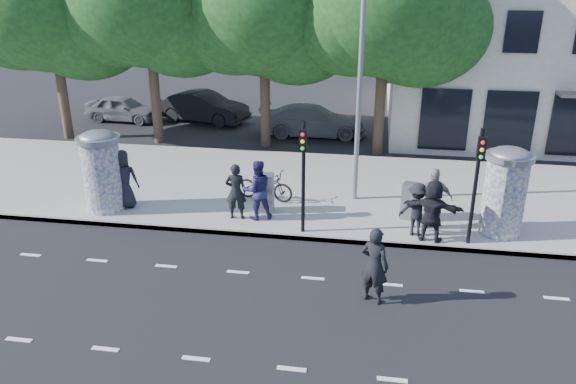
% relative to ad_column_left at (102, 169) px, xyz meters
% --- Properties ---
extents(ground, '(120.00, 120.00, 0.00)m').
position_rel_ad_column_left_xyz_m(ground, '(7.20, -4.50, -1.54)').
color(ground, black).
rests_on(ground, ground).
extents(sidewalk, '(40.00, 8.00, 0.15)m').
position_rel_ad_column_left_xyz_m(sidewalk, '(7.20, 3.00, -1.46)').
color(sidewalk, gray).
rests_on(sidewalk, ground).
extents(curb, '(40.00, 0.10, 0.16)m').
position_rel_ad_column_left_xyz_m(curb, '(7.20, -0.95, -1.46)').
color(curb, slate).
rests_on(curb, ground).
extents(lane_dash_near, '(32.00, 0.12, 0.01)m').
position_rel_ad_column_left_xyz_m(lane_dash_near, '(7.20, -6.70, -1.53)').
color(lane_dash_near, silver).
rests_on(lane_dash_near, ground).
extents(lane_dash_far, '(32.00, 0.12, 0.01)m').
position_rel_ad_column_left_xyz_m(lane_dash_far, '(7.20, -3.10, -1.53)').
color(lane_dash_far, silver).
rests_on(lane_dash_far, ground).
extents(ad_column_left, '(1.36, 1.36, 2.65)m').
position_rel_ad_column_left_xyz_m(ad_column_left, '(0.00, 0.00, 0.00)').
color(ad_column_left, beige).
rests_on(ad_column_left, sidewalk).
extents(ad_column_right, '(1.36, 1.36, 2.65)m').
position_rel_ad_column_left_xyz_m(ad_column_right, '(12.40, 0.20, 0.00)').
color(ad_column_right, beige).
rests_on(ad_column_right, sidewalk).
extents(traffic_pole_near, '(0.22, 0.31, 3.40)m').
position_rel_ad_column_left_xyz_m(traffic_pole_near, '(6.60, -0.71, 0.69)').
color(traffic_pole_near, black).
rests_on(traffic_pole_near, sidewalk).
extents(traffic_pole_far, '(0.22, 0.31, 3.40)m').
position_rel_ad_column_left_xyz_m(traffic_pole_far, '(11.40, -0.71, 0.69)').
color(traffic_pole_far, black).
rests_on(traffic_pole_far, sidewalk).
extents(street_lamp, '(0.25, 0.93, 8.00)m').
position_rel_ad_column_left_xyz_m(street_lamp, '(8.00, 2.13, 3.26)').
color(street_lamp, slate).
rests_on(street_lamp, sidewalk).
extents(tree_far_left, '(7.20, 7.20, 9.26)m').
position_rel_ad_column_left_xyz_m(tree_far_left, '(-5.80, 8.00, 4.65)').
color(tree_far_left, '#38281C').
rests_on(tree_far_left, ground).
extents(tree_near_left, '(6.80, 6.80, 8.97)m').
position_rel_ad_column_left_xyz_m(tree_near_left, '(3.70, 8.20, 4.53)').
color(tree_near_left, '#38281C').
rests_on(tree_near_left, ground).
extents(tree_center, '(7.00, 7.00, 9.30)m').
position_rel_ad_column_left_xyz_m(tree_center, '(8.70, 7.80, 4.77)').
color(tree_center, '#38281C').
rests_on(tree_center, ground).
extents(ped_a, '(1.05, 0.79, 1.95)m').
position_rel_ad_column_left_xyz_m(ped_a, '(0.57, 0.26, -0.41)').
color(ped_a, black).
rests_on(ped_a, sidewalk).
extents(ped_b, '(0.71, 0.51, 1.80)m').
position_rel_ad_column_left_xyz_m(ped_b, '(4.40, -0.02, -0.49)').
color(ped_b, black).
rests_on(ped_b, sidewalk).
extents(ped_c, '(1.15, 1.04, 1.91)m').
position_rel_ad_column_left_xyz_m(ped_c, '(5.07, 0.08, -0.43)').
color(ped_c, navy).
rests_on(ped_c, sidewalk).
extents(ped_d, '(1.10, 0.71, 1.61)m').
position_rel_ad_column_left_xyz_m(ped_d, '(9.92, -0.33, -0.58)').
color(ped_d, black).
rests_on(ped_d, sidewalk).
extents(ped_e, '(1.14, 0.69, 1.91)m').
position_rel_ad_column_left_xyz_m(ped_e, '(10.42, 0.23, -0.43)').
color(ped_e, gray).
rests_on(ped_e, sidewalk).
extents(ped_f, '(1.80, 0.94, 1.85)m').
position_rel_ad_column_left_xyz_m(ped_f, '(10.32, -0.65, -0.46)').
color(ped_f, black).
rests_on(ped_f, sidewalk).
extents(man_road, '(0.83, 0.71, 1.94)m').
position_rel_ad_column_left_xyz_m(man_road, '(8.75, -3.90, -0.57)').
color(man_road, black).
rests_on(man_road, ground).
extents(bicycle, '(1.05, 2.08, 1.04)m').
position_rel_ad_column_left_xyz_m(bicycle, '(4.99, 1.60, -0.87)').
color(bicycle, black).
rests_on(bicycle, sidewalk).
extents(cabinet_left, '(0.64, 0.48, 1.28)m').
position_rel_ad_column_left_xyz_m(cabinet_left, '(5.16, 0.64, -0.75)').
color(cabinet_left, slate).
rests_on(cabinet_left, sidewalk).
extents(cabinet_right, '(0.66, 0.56, 1.17)m').
position_rel_ad_column_left_xyz_m(cabinet_right, '(9.82, 0.81, -0.80)').
color(cabinet_right, slate).
rests_on(cabinet_right, sidewalk).
extents(car_left, '(1.88, 4.02, 1.33)m').
position_rel_ad_column_left_xyz_m(car_left, '(-4.56, 11.41, -0.87)').
color(car_left, '#5B5C63').
rests_on(car_left, ground).
extents(car_mid, '(2.80, 5.04, 1.57)m').
position_rel_ad_column_left_xyz_m(car_mid, '(-0.34, 11.93, -0.75)').
color(car_mid, black).
rests_on(car_mid, ground).
extents(car_right, '(2.28, 5.11, 1.46)m').
position_rel_ad_column_left_xyz_m(car_right, '(5.61, 10.31, -0.81)').
color(car_right, slate).
rests_on(car_right, ground).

